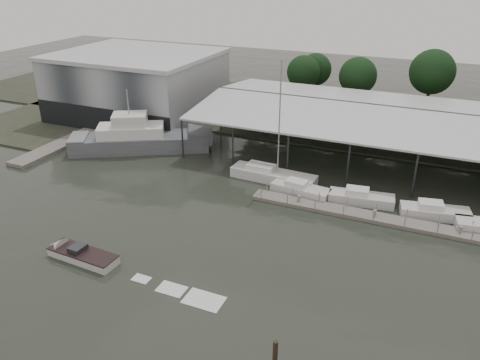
% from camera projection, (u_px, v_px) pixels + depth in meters
% --- Properties ---
extents(ground, '(200.00, 200.00, 0.00)m').
position_uv_depth(ground, '(207.00, 238.00, 44.38)').
color(ground, '#262C23').
rests_on(ground, ground).
extents(land_strip_far, '(140.00, 30.00, 0.30)m').
position_uv_depth(land_strip_far, '(320.00, 115.00, 79.15)').
color(land_strip_far, '#373B2C').
rests_on(land_strip_far, ground).
extents(land_strip_west, '(20.00, 40.00, 0.30)m').
position_uv_depth(land_strip_west, '(85.00, 107.00, 83.68)').
color(land_strip_west, '#373B2C').
rests_on(land_strip_west, ground).
extents(storage_warehouse, '(24.50, 20.50, 10.50)m').
position_uv_depth(storage_warehouse, '(138.00, 85.00, 77.07)').
color(storage_warehouse, '#9BA0A5').
rests_on(storage_warehouse, ground).
extents(covered_boat_shed, '(58.24, 24.00, 6.96)m').
position_uv_depth(covered_boat_shed, '(427.00, 116.00, 58.82)').
color(covered_boat_shed, '#BCBEC1').
rests_on(covered_boat_shed, ground).
extents(trawler_dock, '(3.00, 18.00, 0.50)m').
position_uv_depth(trawler_dock, '(65.00, 143.00, 66.73)').
color(trawler_dock, slate).
rests_on(trawler_dock, ground).
extents(floating_dock, '(28.00, 2.00, 1.40)m').
position_uv_depth(floating_dock, '(384.00, 219.00, 47.16)').
color(floating_dock, slate).
rests_on(floating_dock, ground).
extents(grey_trawler, '(19.12, 13.65, 8.84)m').
position_uv_depth(grey_trawler, '(141.00, 139.00, 64.37)').
color(grey_trawler, slate).
rests_on(grey_trawler, ground).
extents(white_sailboat, '(10.43, 3.14, 14.52)m').
position_uv_depth(white_sailboat, '(272.00, 175.00, 55.70)').
color(white_sailboat, silver).
rests_on(white_sailboat, ground).
extents(speedboat_underway, '(18.26, 3.07, 2.00)m').
position_uv_depth(speedboat_underway, '(78.00, 254.00, 41.28)').
color(speedboat_underway, silver).
rests_on(speedboat_underway, ground).
extents(moored_cruiser_0, '(6.80, 2.97, 1.70)m').
position_uv_depth(moored_cruiser_0, '(300.00, 189.00, 52.38)').
color(moored_cruiser_0, silver).
rests_on(moored_cruiser_0, ground).
extents(moored_cruiser_1, '(7.13, 3.07, 1.70)m').
position_uv_depth(moored_cruiser_1, '(361.00, 198.00, 50.57)').
color(moored_cruiser_1, silver).
rests_on(moored_cruiser_1, ground).
extents(moored_cruiser_2, '(7.09, 3.45, 1.70)m').
position_uv_depth(moored_cruiser_2, '(434.00, 212.00, 47.76)').
color(moored_cruiser_2, silver).
rests_on(moored_cruiser_2, ground).
extents(horizon_tree_line, '(64.65, 12.27, 10.97)m').
position_uv_depth(horizon_tree_line, '(466.00, 84.00, 73.41)').
color(horizon_tree_line, black).
rests_on(horizon_tree_line, ground).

